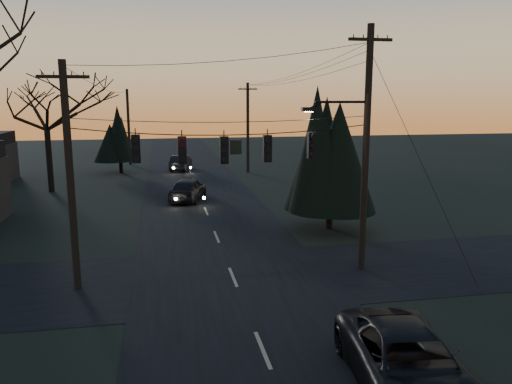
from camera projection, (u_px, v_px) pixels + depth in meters
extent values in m
cube|color=black|center=(209.00, 219.00, 29.84)|extent=(8.00, 120.00, 0.02)
cube|color=black|center=(233.00, 277.00, 20.19)|extent=(60.00, 7.00, 0.02)
cylinder|color=black|center=(225.00, 126.00, 19.00)|extent=(11.50, 0.04, 0.04)
cylinder|color=black|center=(329.00, 214.00, 27.65)|extent=(0.36, 0.36, 1.60)
cone|color=black|center=(331.00, 153.00, 27.02)|extent=(4.45, 4.45, 5.96)
cylinder|color=black|center=(49.00, 161.00, 37.92)|extent=(0.44, 0.44, 4.72)
cylinder|color=black|center=(121.00, 165.00, 47.79)|extent=(0.36, 0.36, 1.60)
cone|color=black|center=(119.00, 137.00, 47.29)|extent=(3.39, 3.39, 4.50)
imported|color=black|center=(408.00, 364.00, 12.19)|extent=(3.13, 5.79, 1.54)
imported|color=black|center=(188.00, 189.00, 34.98)|extent=(3.19, 5.12, 1.63)
imported|color=black|center=(181.00, 163.00, 49.37)|extent=(2.51, 4.77, 1.49)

